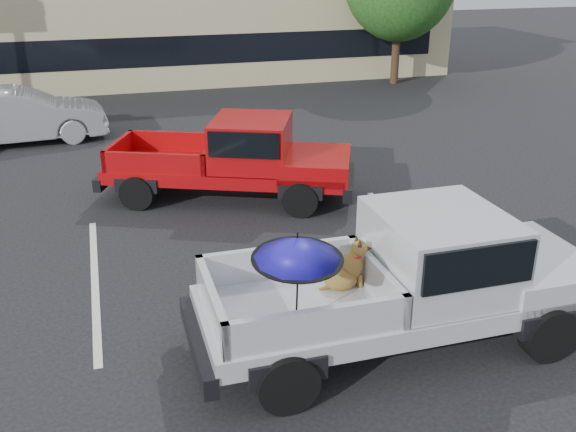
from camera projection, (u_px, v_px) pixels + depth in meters
name	position (u px, v px, depth m)	size (l,w,h in m)	color
ground	(304.00, 315.00, 9.62)	(90.00, 90.00, 0.00)	black
stripe_left	(95.00, 281.00, 10.60)	(0.12, 5.00, 0.01)	silver
stripe_right	(422.00, 238.00, 12.17)	(0.12, 5.00, 0.01)	silver
silver_pickup	(422.00, 272.00, 8.63)	(5.69, 2.12, 2.06)	black
red_pickup	(244.00, 156.00, 13.74)	(5.72, 3.85, 1.79)	black
silver_sedan	(20.00, 116.00, 17.88)	(1.61, 4.62, 1.52)	#A1A2A7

